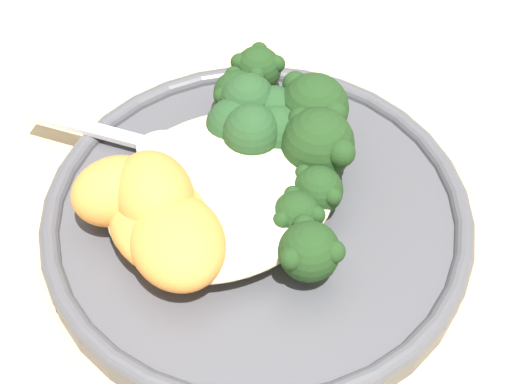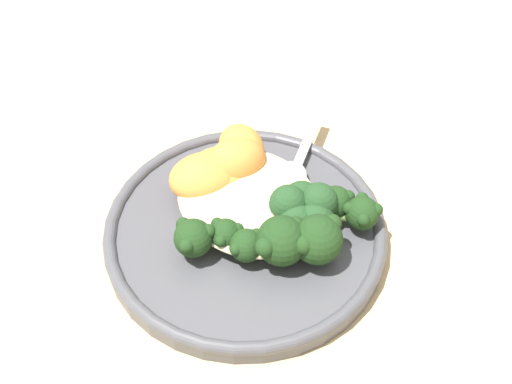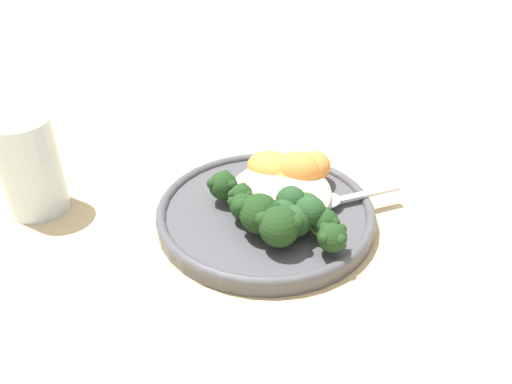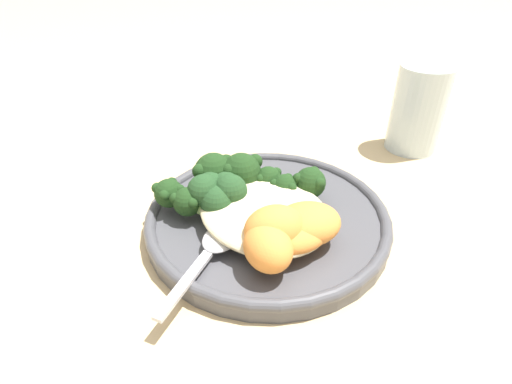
# 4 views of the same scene
# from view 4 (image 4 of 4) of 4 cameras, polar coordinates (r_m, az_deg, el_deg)

# --- Properties ---
(ground_plane) EXTENTS (4.00, 4.00, 0.00)m
(ground_plane) POSITION_cam_4_polar(r_m,az_deg,el_deg) (0.42, 2.71, -5.72)
(ground_plane) COLOR #D6B784
(plate) EXTENTS (0.25, 0.25, 0.02)m
(plate) POSITION_cam_4_polar(r_m,az_deg,el_deg) (0.42, 1.63, -3.67)
(plate) COLOR #4C4C51
(plate) RESTS_ON ground_plane
(quinoa_mound) EXTENTS (0.14, 0.12, 0.02)m
(quinoa_mound) POSITION_cam_4_polar(r_m,az_deg,el_deg) (0.39, 1.46, -3.09)
(quinoa_mound) COLOR beige
(quinoa_mound) RESTS_ON plate
(broccoli_stalk_0) EXTENTS (0.04, 0.10, 0.03)m
(broccoli_stalk_0) POSITION_cam_4_polar(r_m,az_deg,el_deg) (0.42, 6.62, 0.41)
(broccoli_stalk_0) COLOR #8EB25B
(broccoli_stalk_0) RESTS_ON plate
(broccoli_stalk_1) EXTENTS (0.05, 0.08, 0.03)m
(broccoli_stalk_1) POSITION_cam_4_polar(r_m,az_deg,el_deg) (0.41, 3.12, -0.68)
(broccoli_stalk_1) COLOR #8EB25B
(broccoli_stalk_1) RESTS_ON plate
(broccoli_stalk_2) EXTENTS (0.08, 0.08, 0.03)m
(broccoli_stalk_2) POSITION_cam_4_polar(r_m,az_deg,el_deg) (0.42, 1.55, 0.25)
(broccoli_stalk_2) COLOR #8EB25B
(broccoli_stalk_2) RESTS_ON plate
(broccoli_stalk_3) EXTENTS (0.10, 0.06, 0.04)m
(broccoli_stalk_3) POSITION_cam_4_polar(r_m,az_deg,el_deg) (0.43, -1.63, 2.13)
(broccoli_stalk_3) COLOR #8EB25B
(broccoli_stalk_3) RESTS_ON plate
(broccoli_stalk_4) EXTENTS (0.10, 0.04, 0.03)m
(broccoli_stalk_4) POSITION_cam_4_polar(r_m,az_deg,el_deg) (0.42, -2.11, 0.48)
(broccoli_stalk_4) COLOR #8EB25B
(broccoli_stalk_4) RESTS_ON plate
(broccoli_stalk_5) EXTENTS (0.12, 0.05, 0.04)m
(broccoli_stalk_5) POSITION_cam_4_polar(r_m,az_deg,el_deg) (0.43, -5.41, 2.13)
(broccoli_stalk_5) COLOR #8EB25B
(broccoli_stalk_5) RESTS_ON plate
(broccoli_stalk_6) EXTENTS (0.11, 0.08, 0.03)m
(broccoli_stalk_6) POSITION_cam_4_polar(r_m,az_deg,el_deg) (0.41, -9.49, -1.08)
(broccoli_stalk_6) COLOR #8EB25B
(broccoli_stalk_6) RESTS_ON plate
(broccoli_stalk_7) EXTENTS (0.09, 0.08, 0.03)m
(broccoli_stalk_7) POSITION_cam_4_polar(r_m,az_deg,el_deg) (0.40, -6.50, -2.18)
(broccoli_stalk_7) COLOR #8EB25B
(broccoli_stalk_7) RESTS_ON plate
(sweet_potato_chunk_0) EXTENTS (0.07, 0.08, 0.03)m
(sweet_potato_chunk_0) POSITION_cam_4_polar(r_m,az_deg,el_deg) (0.36, 5.06, -5.63)
(sweet_potato_chunk_0) COLOR orange
(sweet_potato_chunk_0) RESTS_ON plate
(sweet_potato_chunk_1) EXTENTS (0.07, 0.08, 0.04)m
(sweet_potato_chunk_1) POSITION_cam_4_polar(r_m,az_deg,el_deg) (0.37, 7.00, -4.64)
(sweet_potato_chunk_1) COLOR orange
(sweet_potato_chunk_1) RESTS_ON plate
(sweet_potato_chunk_2) EXTENTS (0.06, 0.05, 0.04)m
(sweet_potato_chunk_2) POSITION_cam_4_polar(r_m,az_deg,el_deg) (0.34, 1.72, -7.92)
(sweet_potato_chunk_2) COLOR orange
(sweet_potato_chunk_2) RESTS_ON plate
(sweet_potato_chunk_3) EXTENTS (0.06, 0.07, 0.04)m
(sweet_potato_chunk_3) POSITION_cam_4_polar(r_m,az_deg,el_deg) (0.36, 2.69, -5.30)
(sweet_potato_chunk_3) COLOR orange
(sweet_potato_chunk_3) RESTS_ON plate
(kale_tuft) EXTENTS (0.06, 0.06, 0.04)m
(kale_tuft) POSITION_cam_4_polar(r_m,az_deg,el_deg) (0.41, -5.50, 0.03)
(kale_tuft) COLOR #234723
(kale_tuft) RESTS_ON plate
(spoon) EXTENTS (0.08, 0.12, 0.01)m
(spoon) POSITION_cam_4_polar(r_m,az_deg,el_deg) (0.37, -5.91, -7.23)
(spoon) COLOR silver
(spoon) RESTS_ON plate
(water_glass) EXTENTS (0.07, 0.07, 0.12)m
(water_glass) POSITION_cam_4_polar(r_m,az_deg,el_deg) (0.60, 22.13, 10.92)
(water_glass) COLOR silver
(water_glass) RESTS_ON ground_plane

